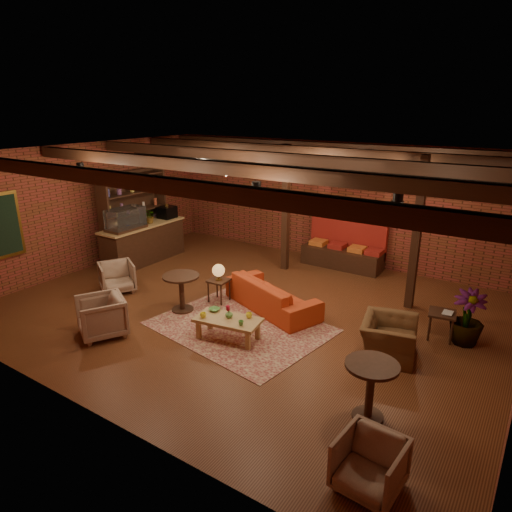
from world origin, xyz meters
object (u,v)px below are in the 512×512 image
Objects in this scene: armchair_b at (101,315)px; round_table_right at (371,382)px; plant_tall at (476,264)px; side_table_book at (442,314)px; side_table_lamp at (219,273)px; armchair_a at (117,276)px; armchair_far at (370,462)px; round_table_left at (181,287)px; armchair_right at (389,332)px; coffee_table at (228,321)px; sofa at (272,294)px.

round_table_right is (5.00, 0.43, 0.15)m from armchair_b.
plant_tall reaches higher than round_table_right.
plant_tall reaches higher than side_table_book.
armchair_a is at bearing -160.25° from side_table_lamp.
armchair_a is 0.91× the size of armchair_b.
side_table_lamp is 1.21× the size of armchair_far.
round_table_left is at bearing -161.27° from plant_tall.
side_table_lamp reaches higher than armchair_b.
armchair_right is 0.33× the size of plant_tall.
side_table_book is at bearing 33.66° from coffee_table.
coffee_table is 1.80× the size of armchair_far.
round_table_right is at bearing -14.85° from round_table_left.
side_table_lamp is 1.14× the size of armchair_a.
sofa is 3.32m from side_table_book.
armchair_b is 0.98× the size of round_table_right.
sofa is 3.91m from plant_tall.
round_table_left reaches higher than armchair_far.
sofa is 1.77× the size of coffee_table.
round_table_left is (-0.36, -0.79, -0.12)m from side_table_lamp.
armchair_a is 6.14m from armchair_right.
side_table_book is (6.72, 1.76, 0.11)m from armchair_a.
round_table_right is 1.27m from armchair_far.
sofa is 2.88× the size of round_table_left.
coffee_table is at bearing 58.68° from armchair_b.
round_table_left is 4.21m from armchair_right.
side_table_book is at bearing 83.97° from round_table_right.
armchair_far reaches higher than sofa.
coffee_table is 4.44m from plant_tall.
round_table_left is 5.44m from armchair_far.
armchair_far is at bearing -88.28° from side_table_book.
side_table_lamp is 5.53m from armchair_far.
round_table_left is at bearing -114.69° from side_table_lamp.
sofa is 2.69m from armchair_right.
armchair_b is 6.73m from plant_tall.
plant_tall is (4.83, 0.97, 0.87)m from side_table_lamp.
round_table_right is (6.42, -1.14, 0.19)m from armchair_a.
plant_tall reaches higher than coffee_table.
armchair_right is at bearing 54.21° from armchair_b.
armchair_b is at bearing -108.02° from round_table_left.
armchair_right is at bearing -2.87° from side_table_lamp.
round_table_right reaches higher than sofa.
round_table_right is at bearing -103.76° from plant_tall.
armchair_a is 1.39× the size of side_table_book.
side_table_lamp reaches higher than round_table_right.
coffee_table is 2.35m from armchair_b.
armchair_far is (0.43, -1.17, -0.21)m from round_table_right.
plant_tall is at bearing -53.61° from armchair_right.
armchair_right is 1.42× the size of armchair_far.
side_table_book is at bearing 19.82° from round_table_left.
coffee_table is at bearing 99.41° from armchair_right.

